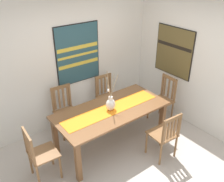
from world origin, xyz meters
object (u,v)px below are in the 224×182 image
at_px(chair_0, 165,134).
at_px(chair_1, 40,153).
at_px(centerpiece_vase, 111,104).
at_px(chair_4, 65,110).
at_px(painting_on_back_wall, 78,54).
at_px(chair_2, 107,96).
at_px(chair_3, 163,99).
at_px(painting_on_side_wall, 174,52).
at_px(dining_table, 111,114).

relative_size(chair_0, chair_1, 0.97).
xyz_separation_m(centerpiece_vase, chair_0, (0.54, -0.81, -0.42)).
relative_size(chair_4, painting_on_back_wall, 0.83).
distance_m(chair_1, chair_4, 1.23).
xyz_separation_m(chair_2, chair_3, (0.87, -0.84, 0.01)).
bearing_deg(painting_on_back_wall, painting_on_side_wall, -30.02).
bearing_deg(chair_4, chair_3, -24.54).
bearing_deg(chair_3, chair_0, -136.14).
xyz_separation_m(chair_1, chair_2, (1.89, 0.84, -0.00)).
relative_size(chair_0, chair_2, 0.98).
bearing_deg(painting_on_side_wall, chair_3, -156.56).
height_order(chair_1, chair_2, chair_1).
xyz_separation_m(centerpiece_vase, painting_on_side_wall, (1.78, 0.18, 0.52)).
bearing_deg(centerpiece_vase, chair_0, -56.13).
relative_size(chair_2, painting_on_side_wall, 0.92).
bearing_deg(painting_on_side_wall, dining_table, -174.59).
height_order(chair_2, chair_3, chair_3).
bearing_deg(chair_2, centerpiece_vase, -122.31).
relative_size(dining_table, painting_on_back_wall, 1.71).
height_order(chair_2, chair_4, chair_4).
bearing_deg(chair_0, painting_on_side_wall, 38.85).
relative_size(dining_table, chair_3, 2.06).
relative_size(dining_table, painting_on_side_wall, 1.99).
bearing_deg(chair_0, dining_table, 121.90).
relative_size(chair_1, painting_on_back_wall, 0.79).
height_order(dining_table, chair_0, chair_0).
bearing_deg(chair_0, chair_2, 89.97).
relative_size(chair_2, chair_3, 0.95).
bearing_deg(chair_1, chair_3, -0.03).
xyz_separation_m(chair_3, chair_4, (-1.87, 0.85, 0.01)).
bearing_deg(painting_on_side_wall, chair_4, 162.70).
bearing_deg(chair_0, chair_3, 43.86).
height_order(centerpiece_vase, chair_0, centerpiece_vase).
bearing_deg(chair_3, painting_on_side_wall, 23.44).
height_order(dining_table, chair_4, chair_4).
xyz_separation_m(chair_3, painting_on_side_wall, (0.36, 0.16, 0.93)).
bearing_deg(chair_4, centerpiece_vase, -62.62).
distance_m(chair_4, painting_on_back_wall, 1.13).
bearing_deg(chair_3, centerpiece_vase, -178.96).
relative_size(centerpiece_vase, painting_on_back_wall, 0.63).
relative_size(chair_1, painting_on_side_wall, 0.92).
bearing_deg(painting_on_back_wall, chair_1, -141.12).
xyz_separation_m(centerpiece_vase, chair_1, (-1.34, 0.03, -0.42)).
xyz_separation_m(chair_2, chair_4, (-1.00, 0.02, 0.01)).
relative_size(centerpiece_vase, chair_0, 0.82).
xyz_separation_m(chair_4, painting_on_side_wall, (2.23, -0.70, 0.92)).
bearing_deg(centerpiece_vase, chair_4, 117.38).
height_order(chair_1, chair_3, chair_3).
bearing_deg(chair_2, dining_table, -121.45).
relative_size(chair_1, chair_4, 0.96).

